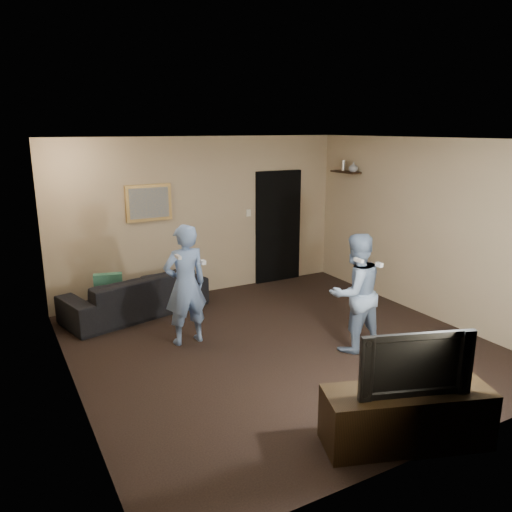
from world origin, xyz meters
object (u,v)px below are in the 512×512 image
television (411,360)px  sofa (136,294)px  wii_player_right (355,293)px  wii_player_left (185,285)px  tv_console (407,417)px

television → sofa: bearing=125.3°
television → wii_player_right: bearing=83.8°
wii_player_left → wii_player_right: bearing=-34.1°
tv_console → television: size_ratio=1.48×
sofa → wii_player_left: 1.46m
television → wii_player_right: (0.84, 1.76, -0.05)m
wii_player_left → wii_player_right: wii_player_left is taller
television → tv_console: bearing=0.0°
tv_console → wii_player_right: size_ratio=0.99×
tv_console → wii_player_left: (-0.93, 2.96, 0.54)m
wii_player_left → wii_player_right: size_ratio=1.05×
sofa → tv_console: 4.47m
wii_player_left → wii_player_right: 2.14m
television → wii_player_right: wii_player_right is taller
tv_console → wii_player_left: wii_player_left is taller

